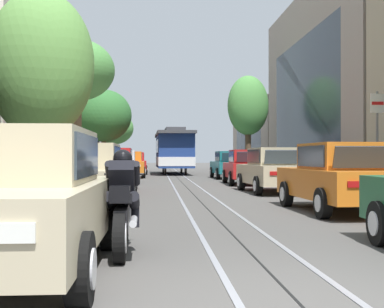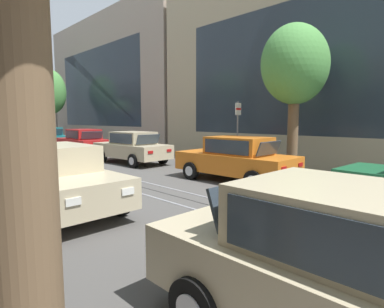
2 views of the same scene
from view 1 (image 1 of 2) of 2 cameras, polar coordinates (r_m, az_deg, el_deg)
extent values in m
plane|color=#4C4947|center=(26.48, -1.20, -3.04)|extent=(160.00, 160.00, 0.00)
cube|color=gray|center=(30.01, -2.53, -2.71)|extent=(0.08, 63.47, 0.01)
cube|color=gray|center=(30.05, -0.51, -2.71)|extent=(0.08, 63.47, 0.01)
cube|color=black|center=(30.02, -1.52, -2.71)|extent=(0.03, 63.47, 0.01)
cube|color=#2D3842|center=(30.65, -15.27, 3.77)|extent=(0.04, 12.94, 4.58)
cube|color=gray|center=(49.22, -13.46, 2.87)|extent=(4.34, 18.19, 7.96)
cube|color=#2D3842|center=(48.89, -10.98, 2.42)|extent=(0.04, 12.94, 4.77)
cube|color=gray|center=(32.35, 16.97, 7.22)|extent=(5.85, 18.19, 10.99)
cube|color=#2D3842|center=(31.37, 11.97, 6.44)|extent=(0.04, 12.94, 6.59)
cube|color=gray|center=(49.79, 9.22, 1.76)|extent=(5.56, 18.19, 6.09)
cube|color=#2D3842|center=(49.22, 6.09, 1.42)|extent=(0.04, 12.94, 3.66)
cube|color=#C1B28E|center=(6.02, -18.67, -6.20)|extent=(1.81, 4.30, 0.66)
cube|color=#C1B28E|center=(6.13, -18.31, -0.19)|extent=(1.48, 2.07, 0.60)
cube|color=#2D3842|center=(7.28, -16.00, -0.37)|extent=(1.30, 0.20, 0.45)
cube|color=#2D3842|center=(5.99, -11.36, -0.20)|extent=(0.03, 1.81, 0.47)
cube|color=white|center=(3.79, -18.81, -8.19)|extent=(0.28, 0.04, 0.14)
cube|color=#B21414|center=(8.02, -10.86, -4.02)|extent=(0.28, 0.04, 0.12)
cube|color=#B21414|center=(8.23, -18.61, -3.91)|extent=(0.28, 0.04, 0.12)
cylinder|color=black|center=(4.60, -12.14, -12.21)|extent=(0.20, 0.64, 0.64)
cylinder|color=silver|center=(4.59, -10.74, -12.25)|extent=(0.02, 0.35, 0.35)
cylinder|color=black|center=(7.21, -9.09, -7.86)|extent=(0.20, 0.64, 0.64)
cylinder|color=silver|center=(7.20, -8.21, -7.87)|extent=(0.02, 0.35, 0.35)
cube|color=#C1B28E|center=(12.61, -11.62, -3.11)|extent=(1.80, 4.30, 0.66)
cube|color=#C1B28E|center=(12.75, -11.52, -0.24)|extent=(1.48, 2.06, 0.60)
cube|color=#2D3842|center=(11.92, -12.06, -0.34)|extent=(1.33, 0.22, 0.47)
cube|color=#2D3842|center=(13.92, -10.87, -0.33)|extent=(1.30, 0.20, 0.45)
cube|color=#2D3842|center=(12.67, -8.17, -0.25)|extent=(0.03, 1.81, 0.47)
cube|color=#2D3842|center=(12.87, -14.83, -0.24)|extent=(0.03, 1.81, 0.47)
cube|color=white|center=(10.40, -10.18, -3.16)|extent=(0.28, 0.04, 0.14)
cube|color=#B21414|center=(14.70, -8.32, -2.32)|extent=(0.28, 0.04, 0.12)
cube|color=white|center=(10.58, -16.20, -3.11)|extent=(0.28, 0.04, 0.14)
cube|color=#B21414|center=(14.82, -12.63, -2.30)|extent=(0.28, 0.04, 0.12)
cylinder|color=black|center=(11.22, -8.07, -5.15)|extent=(0.20, 0.64, 0.64)
cylinder|color=silver|center=(11.21, -7.51, -5.15)|extent=(0.02, 0.35, 0.35)
cylinder|color=black|center=(11.48, -16.90, -5.03)|extent=(0.20, 0.64, 0.64)
cylinder|color=silver|center=(11.51, -17.43, -5.02)|extent=(0.02, 0.35, 0.35)
cylinder|color=black|center=(13.87, -7.26, -4.22)|extent=(0.20, 0.64, 0.64)
cylinder|color=silver|center=(13.87, -6.80, -4.22)|extent=(0.02, 0.35, 0.35)
cylinder|color=black|center=(14.09, -14.44, -4.15)|extent=(0.20, 0.64, 0.64)
cylinder|color=silver|center=(14.11, -14.88, -4.15)|extent=(0.02, 0.35, 0.35)
cube|color=red|center=(19.30, -8.91, -2.13)|extent=(1.90, 4.34, 0.66)
cube|color=red|center=(19.44, -8.88, -0.26)|extent=(1.53, 2.10, 0.60)
cube|color=#2D3842|center=(18.60, -9.04, -0.32)|extent=(1.34, 0.25, 0.47)
cube|color=#2D3842|center=(20.62, -8.67, -0.32)|extent=(1.30, 0.23, 0.45)
cube|color=#2D3842|center=(19.40, -6.67, -0.26)|extent=(0.07, 1.81, 0.47)
cube|color=#2D3842|center=(19.50, -11.07, -0.26)|extent=(0.07, 1.81, 0.47)
cube|color=white|center=(17.11, -7.50, -2.04)|extent=(0.28, 0.05, 0.14)
cube|color=#B21414|center=(21.43, -7.05, -1.68)|extent=(0.28, 0.05, 0.12)
cube|color=white|center=(17.19, -11.22, -2.03)|extent=(0.28, 0.05, 0.14)
cube|color=#B21414|center=(21.49, -10.02, -1.68)|extent=(0.28, 0.05, 0.12)
cylinder|color=black|center=(17.94, -6.37, -3.33)|extent=(0.22, 0.64, 0.64)
cylinder|color=silver|center=(17.94, -6.02, -3.33)|extent=(0.03, 0.35, 0.35)
cylinder|color=black|center=(18.06, -11.97, -3.30)|extent=(0.22, 0.64, 0.64)
cylinder|color=silver|center=(18.08, -12.31, -3.30)|extent=(0.03, 0.35, 0.35)
cylinder|color=black|center=(20.61, -6.22, -2.93)|extent=(0.22, 0.64, 0.64)
cylinder|color=silver|center=(20.61, -5.92, -2.93)|extent=(0.03, 0.35, 0.35)
cylinder|color=black|center=(20.71, -11.11, -2.92)|extent=(0.22, 0.64, 0.64)
cylinder|color=silver|center=(20.72, -11.41, -2.92)|extent=(0.03, 0.35, 0.35)
cube|color=#B7B7BC|center=(25.50, -7.97, -1.68)|extent=(1.97, 4.37, 0.66)
cube|color=#B7B7BC|center=(25.64, -7.95, -0.27)|extent=(1.56, 2.12, 0.60)
cube|color=#2D3842|center=(24.80, -8.02, -0.31)|extent=(1.34, 0.27, 0.47)
cube|color=#2D3842|center=(26.82, -7.88, -0.31)|extent=(1.30, 0.25, 0.45)
cube|color=#2D3842|center=(25.63, -6.28, -0.27)|extent=(0.10, 1.81, 0.47)
cube|color=#2D3842|center=(25.68, -9.62, -0.27)|extent=(0.10, 1.81, 0.47)
cube|color=white|center=(23.33, -6.76, -1.57)|extent=(0.28, 0.05, 0.14)
cube|color=#B21414|center=(27.65, -6.67, -1.37)|extent=(0.28, 0.05, 0.12)
cube|color=white|center=(23.37, -9.50, -1.57)|extent=(0.28, 0.05, 0.14)
cube|color=#B21414|center=(27.68, -8.98, -1.37)|extent=(0.28, 0.05, 0.12)
cylinder|color=black|center=(24.17, -5.98, -2.54)|extent=(0.23, 0.65, 0.64)
cylinder|color=silver|center=(24.17, -5.72, -2.54)|extent=(0.03, 0.35, 0.35)
cylinder|color=black|center=(24.22, -10.15, -2.54)|extent=(0.23, 0.65, 0.64)
cylinder|color=silver|center=(24.23, -10.41, -2.54)|extent=(0.03, 0.35, 0.35)
cylinder|color=black|center=(26.83, -6.00, -2.32)|extent=(0.23, 0.65, 0.64)
cylinder|color=silver|center=(26.83, -5.76, -2.32)|extent=(0.03, 0.35, 0.35)
cylinder|color=black|center=(26.88, -9.75, -2.31)|extent=(0.23, 0.65, 0.64)
cylinder|color=silver|center=(26.89, -9.99, -2.31)|extent=(0.03, 0.35, 0.35)
cube|color=orange|center=(32.02, -6.87, -1.40)|extent=(1.88, 4.33, 0.66)
cube|color=orange|center=(32.16, -6.86, -0.27)|extent=(1.52, 2.09, 0.60)
cube|color=#2D3842|center=(31.32, -6.91, -0.31)|extent=(1.34, 0.25, 0.47)
cube|color=#2D3842|center=(33.34, -6.79, -0.31)|extent=(1.30, 0.22, 0.45)
cube|color=#2D3842|center=(32.15, -5.53, -0.27)|extent=(0.07, 1.81, 0.47)
cube|color=#2D3842|center=(32.19, -8.19, -0.27)|extent=(0.07, 1.81, 0.47)
cube|color=white|center=(29.84, -5.93, -1.29)|extent=(0.28, 0.05, 0.14)
cube|color=#B21414|center=(34.16, -5.81, -1.16)|extent=(0.28, 0.05, 0.12)
cube|color=white|center=(29.88, -8.07, -1.29)|extent=(0.28, 0.05, 0.14)
cube|color=#B21414|center=(34.20, -7.68, -1.16)|extent=(0.28, 0.05, 0.12)
cylinder|color=black|center=(30.68, -5.31, -2.07)|extent=(0.21, 0.64, 0.64)
cylinder|color=silver|center=(30.68, -5.10, -2.07)|extent=(0.03, 0.35, 0.35)
cylinder|color=black|center=(30.74, -8.59, -2.06)|extent=(0.21, 0.64, 0.64)
cylinder|color=silver|center=(30.74, -8.79, -2.06)|extent=(0.03, 0.35, 0.35)
cylinder|color=black|center=(33.34, -5.28, -1.92)|extent=(0.21, 0.64, 0.64)
cylinder|color=silver|center=(33.34, -5.09, -1.92)|extent=(0.03, 0.35, 0.35)
cylinder|color=black|center=(33.40, -8.30, -1.92)|extent=(0.21, 0.64, 0.64)
cylinder|color=silver|center=(33.40, -8.49, -1.92)|extent=(0.03, 0.35, 0.35)
cube|color=red|center=(37.96, -6.42, -1.23)|extent=(1.94, 4.36, 0.66)
cube|color=red|center=(38.11, -6.42, -0.28)|extent=(1.54, 2.11, 0.60)
cube|color=#2D3842|center=(37.27, -6.43, -0.31)|extent=(1.34, 0.26, 0.47)
cube|color=#2D3842|center=(39.29, -6.40, -0.30)|extent=(1.30, 0.24, 0.45)
cube|color=#2D3842|center=(38.10, -5.29, -0.28)|extent=(0.09, 1.81, 0.47)
cube|color=#2D3842|center=(38.12, -7.54, -0.27)|extent=(0.09, 1.81, 0.47)
cube|color=white|center=(35.80, -5.57, -1.12)|extent=(0.28, 0.05, 0.14)
cube|color=#B21414|center=(40.12, -5.58, -1.03)|extent=(0.28, 0.05, 0.12)
cube|color=white|center=(35.81, -7.35, -1.12)|extent=(0.28, 0.05, 0.14)
cube|color=#B21414|center=(40.13, -7.18, -1.03)|extent=(0.28, 0.05, 0.12)
cylinder|color=black|center=(36.63, -5.07, -1.78)|extent=(0.22, 0.65, 0.64)
cylinder|color=silver|center=(36.64, -4.90, -1.78)|extent=(0.03, 0.35, 0.35)
cylinder|color=black|center=(36.66, -7.82, -1.77)|extent=(0.22, 0.65, 0.64)
cylinder|color=silver|center=(36.66, -7.99, -1.77)|extent=(0.03, 0.35, 0.35)
cylinder|color=black|center=(39.30, -5.11, -1.68)|extent=(0.22, 0.65, 0.64)
cylinder|color=silver|center=(39.30, -4.95, -1.68)|extent=(0.03, 0.35, 0.35)
cylinder|color=black|center=(39.32, -7.68, -1.67)|extent=(0.22, 0.65, 0.64)
cylinder|color=silver|center=(39.32, -7.84, -1.67)|extent=(0.03, 0.35, 0.35)
cube|color=white|center=(8.77, 19.94, -3.69)|extent=(0.28, 0.05, 0.14)
cylinder|color=black|center=(7.93, 19.95, -7.17)|extent=(0.23, 0.65, 0.64)
cylinder|color=silver|center=(7.89, 19.20, -7.20)|extent=(0.04, 0.35, 0.35)
cube|color=orange|center=(12.49, 15.86, -3.13)|extent=(1.94, 4.36, 0.66)
cube|color=orange|center=(12.34, 16.11, -0.24)|extent=(1.54, 2.11, 0.60)
cube|color=#2D3842|center=(13.12, 14.75, -0.33)|extent=(1.34, 0.26, 0.47)
cube|color=#2D3842|center=(11.25, 18.35, -0.33)|extent=(1.30, 0.24, 0.45)
cube|color=#2D3842|center=(12.08, 12.82, -0.24)|extent=(0.09, 1.81, 0.47)
cube|color=#2D3842|center=(12.64, 19.26, -0.23)|extent=(0.09, 1.81, 0.47)
cube|color=white|center=(14.35, 10.61, -2.37)|extent=(0.28, 0.05, 0.14)
cube|color=#B21414|center=(10.28, 17.39, -3.19)|extent=(0.28, 0.05, 0.12)
cube|color=white|center=(14.70, 14.79, -2.32)|extent=(0.28, 0.05, 0.14)
cylinder|color=black|center=(13.49, 10.28, -4.33)|extent=(0.22, 0.65, 0.64)
cylinder|color=silver|center=(13.46, 9.83, -4.34)|extent=(0.03, 0.35, 0.35)
cylinder|color=black|center=(14.08, 17.21, -4.15)|extent=(0.22, 0.65, 0.64)
cylinder|color=silver|center=(14.12, 17.62, -4.14)|extent=(0.03, 0.35, 0.35)
cylinder|color=black|center=(10.96, 14.14, -5.26)|extent=(0.22, 0.65, 0.64)
cylinder|color=silver|center=(10.93, 13.59, -5.28)|extent=(0.03, 0.35, 0.35)
cube|color=#C1B28E|center=(18.63, 8.89, -2.20)|extent=(1.99, 4.37, 0.66)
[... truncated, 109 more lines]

